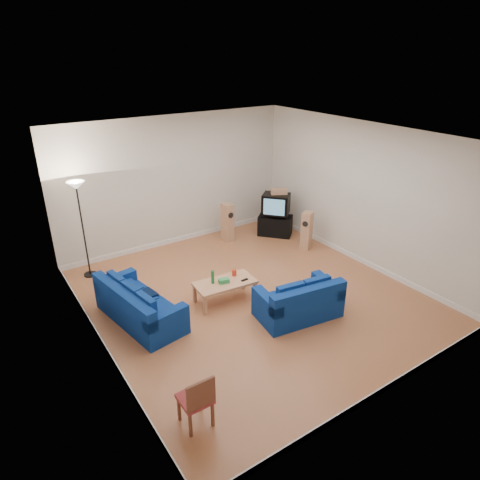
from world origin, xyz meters
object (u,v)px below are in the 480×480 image
coffee_table (225,284)px  television (276,204)px  sofa_three_seat (138,308)px  sofa_loveseat (299,303)px  tv_stand (275,225)px

coffee_table → television: bearing=35.4°
sofa_three_seat → sofa_loveseat: bearing=49.1°
sofa_loveseat → sofa_three_seat: bearing=156.9°
tv_stand → television: television is taller
sofa_three_seat → sofa_loveseat: 2.97m
tv_stand → television: 0.62m
sofa_three_seat → sofa_loveseat: (2.53, -1.54, 0.01)m
sofa_loveseat → coffee_table: size_ratio=1.31×
sofa_three_seat → television: 4.85m
sofa_three_seat → coffee_table: size_ratio=1.65×
sofa_loveseat → tv_stand: size_ratio=1.87×
coffee_table → tv_stand: (2.85, 2.04, -0.11)m
coffee_table → tv_stand: 3.51m
sofa_loveseat → tv_stand: (2.00, 3.27, -0.02)m
coffee_table → television: 3.50m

